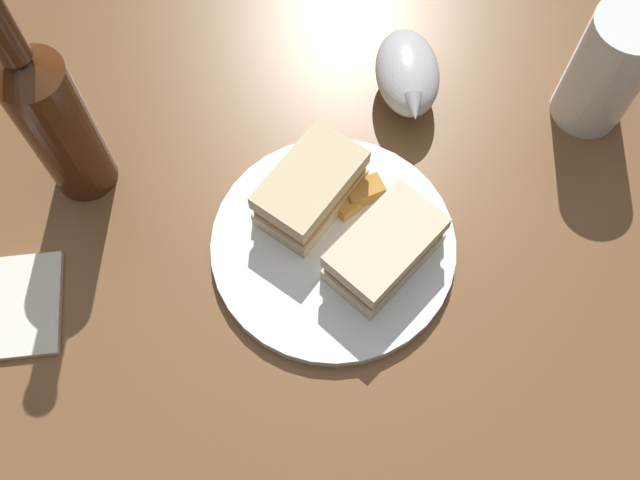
# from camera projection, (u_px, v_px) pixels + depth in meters

# --- Properties ---
(ground_plane) EXTENTS (6.00, 6.00, 0.00)m
(ground_plane) POSITION_uv_depth(u_px,v_px,m) (313.00, 401.00, 1.44)
(ground_plane) COLOR #333842
(dining_table) EXTENTS (1.29, 0.93, 0.76)m
(dining_table) POSITION_uv_depth(u_px,v_px,m) (311.00, 351.00, 1.10)
(dining_table) COLOR brown
(dining_table) RESTS_ON ground
(plate) EXTENTS (0.26, 0.26, 0.02)m
(plate) POSITION_uv_depth(u_px,v_px,m) (333.00, 246.00, 0.75)
(plate) COLOR white
(plate) RESTS_ON dining_table
(sandwich_half_left) EXTENTS (0.13, 0.13, 0.06)m
(sandwich_half_left) POSITION_uv_depth(u_px,v_px,m) (385.00, 249.00, 0.71)
(sandwich_half_left) COLOR beige
(sandwich_half_left) RESTS_ON plate
(sandwich_half_right) EXTENTS (0.13, 0.12, 0.06)m
(sandwich_half_right) POSITION_uv_depth(u_px,v_px,m) (311.00, 188.00, 0.73)
(sandwich_half_right) COLOR beige
(sandwich_half_right) RESTS_ON plate
(potato_wedge_front) EXTENTS (0.04, 0.05, 0.02)m
(potato_wedge_front) POSITION_uv_depth(u_px,v_px,m) (364.00, 191.00, 0.75)
(potato_wedge_front) COLOR #B77F33
(potato_wedge_front) RESTS_ON plate
(potato_wedge_middle) EXTENTS (0.03, 0.05, 0.02)m
(potato_wedge_middle) POSITION_uv_depth(u_px,v_px,m) (339.00, 170.00, 0.77)
(potato_wedge_middle) COLOR #B77F33
(potato_wedge_middle) RESTS_ON plate
(potato_wedge_back) EXTENTS (0.03, 0.04, 0.02)m
(potato_wedge_back) POSITION_uv_depth(u_px,v_px,m) (413.00, 237.00, 0.73)
(potato_wedge_back) COLOR #B77F33
(potato_wedge_back) RESTS_ON plate
(potato_wedge_left_edge) EXTENTS (0.05, 0.05, 0.02)m
(potato_wedge_left_edge) POSITION_uv_depth(u_px,v_px,m) (339.00, 199.00, 0.75)
(potato_wedge_left_edge) COLOR gold
(potato_wedge_left_edge) RESTS_ON plate
(pint_glass) EXTENTS (0.08, 0.08, 0.15)m
(pint_glass) POSITION_uv_depth(u_px,v_px,m) (604.00, 76.00, 0.77)
(pint_glass) COLOR white
(pint_glass) RESTS_ON dining_table
(gravy_boat) EXTENTS (0.13, 0.08, 0.07)m
(gravy_boat) POSITION_uv_depth(u_px,v_px,m) (407.00, 74.00, 0.80)
(gravy_boat) COLOR #B7B7BC
(gravy_boat) RESTS_ON dining_table
(cider_bottle) EXTENTS (0.07, 0.07, 0.29)m
(cider_bottle) POSITION_uv_depth(u_px,v_px,m) (54.00, 118.00, 0.69)
(cider_bottle) COLOR #47230F
(cider_bottle) RESTS_ON dining_table
(napkin) EXTENTS (0.12, 0.10, 0.01)m
(napkin) POSITION_uv_depth(u_px,v_px,m) (16.00, 306.00, 0.72)
(napkin) COLOR silver
(napkin) RESTS_ON dining_table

